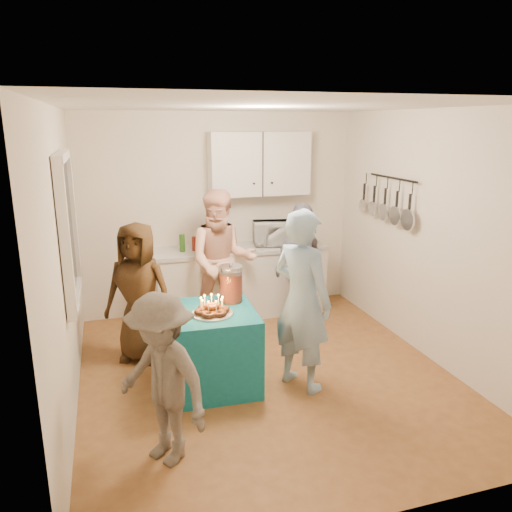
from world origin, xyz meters
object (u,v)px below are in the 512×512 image
object	(u,v)px
party_table	(210,348)
man_birthday	(302,301)
punch_jar	(231,285)
woman_back_right	(300,266)
child_near_left	(162,380)
microwave	(275,233)
woman_back_left	(139,292)
counter	(241,282)
woman_back_center	(222,262)

from	to	relation	value
party_table	man_birthday	bearing A→B (deg)	-17.84
punch_jar	woman_back_right	xyz separation A→B (m)	(1.10, 0.96, -0.16)
woman_back_right	child_near_left	xyz separation A→B (m)	(-1.92, -2.13, -0.11)
microwave	woman_back_right	bearing A→B (deg)	-66.42
man_birthday	woman_back_left	distance (m)	1.76
woman_back_left	child_near_left	distance (m)	1.77
counter	woman_back_left	xyz separation A→B (m)	(-1.36, -0.94, 0.31)
punch_jar	woman_back_left	xyz separation A→B (m)	(-0.85, 0.59, -0.19)
party_table	man_birthday	distance (m)	0.99
woman_back_right	child_near_left	bearing A→B (deg)	-165.84
woman_back_left	woman_back_center	xyz separation A→B (m)	(1.01, 0.50, 0.12)
counter	man_birthday	size ratio (longest dim) A/B	1.27
microwave	woman_back_right	size ratio (longest dim) A/B	0.36
punch_jar	man_birthday	size ratio (longest dim) A/B	0.20
man_birthday	punch_jar	bearing A→B (deg)	21.11
woman_back_center	woman_back_right	world-z (taller)	woman_back_center
punch_jar	child_near_left	bearing A→B (deg)	-124.76
microwave	man_birthday	bearing A→B (deg)	-90.87
man_birthday	woman_back_left	bearing A→B (deg)	23.64
party_table	punch_jar	bearing A→B (deg)	35.80
woman_back_center	woman_back_right	size ratio (longest dim) A/B	1.12
punch_jar	child_near_left	size ratio (longest dim) A/B	0.26
woman_back_center	child_near_left	xyz separation A→B (m)	(-0.98, -2.26, -0.20)
man_birthday	counter	bearing A→B (deg)	-28.34
counter	man_birthday	xyz separation A→B (m)	(0.05, -1.99, 0.44)
counter	microwave	world-z (taller)	microwave
man_birthday	child_near_left	distance (m)	1.57
counter	microwave	distance (m)	0.78
woman_back_center	woman_back_right	distance (m)	0.95
punch_jar	woman_back_right	distance (m)	1.47
woman_back_left	woman_back_right	world-z (taller)	woman_back_right
counter	woman_back_left	world-z (taller)	woman_back_left
microwave	woman_back_left	world-z (taller)	woman_back_left
counter	man_birthday	bearing A→B (deg)	-88.53
punch_jar	woman_back_left	distance (m)	1.05
microwave	woman_back_left	size ratio (longest dim) A/B	0.37
counter	woman_back_left	size ratio (longest dim) A/B	1.48
man_birthday	woman_back_left	world-z (taller)	man_birthday
party_table	woman_back_right	size ratio (longest dim) A/B	0.55
woman_back_right	punch_jar	bearing A→B (deg)	-172.94
counter	party_table	xyz separation A→B (m)	(-0.77, -1.72, -0.05)
woman_back_right	child_near_left	distance (m)	2.87
man_birthday	woman_back_center	distance (m)	1.59
woman_back_left	woman_back_center	bearing A→B (deg)	54.50
counter	woman_back_center	distance (m)	0.71
counter	party_table	bearing A→B (deg)	-114.15
microwave	man_birthday	size ratio (longest dim) A/B	0.32
party_table	punch_jar	size ratio (longest dim) A/B	2.50
microwave	woman_back_left	bearing A→B (deg)	-141.80
counter	punch_jar	world-z (taller)	punch_jar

